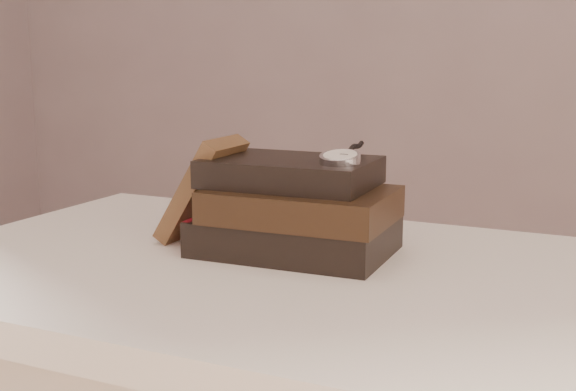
% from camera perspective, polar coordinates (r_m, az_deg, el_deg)
% --- Properties ---
extents(table, '(1.00, 0.60, 0.75)m').
position_cam_1_polar(table, '(0.96, 0.92, -10.65)').
color(table, white).
rests_on(table, ground).
extents(book_stack, '(0.26, 0.18, 0.12)m').
position_cam_1_polar(book_stack, '(0.98, 0.61, -1.07)').
color(book_stack, black).
rests_on(book_stack, table).
extents(journal, '(0.10, 0.10, 0.15)m').
position_cam_1_polar(journal, '(1.04, -6.54, 0.49)').
color(journal, '#402A18').
rests_on(journal, table).
extents(pocket_watch, '(0.05, 0.15, 0.02)m').
position_cam_1_polar(pocket_watch, '(0.93, 4.07, 2.94)').
color(pocket_watch, silver).
rests_on(pocket_watch, book_stack).
extents(eyeglasses, '(0.11, 0.12, 0.05)m').
position_cam_1_polar(eyeglasses, '(1.08, -2.00, 0.79)').
color(eyeglasses, silver).
rests_on(eyeglasses, book_stack).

